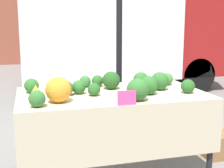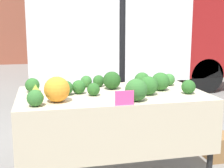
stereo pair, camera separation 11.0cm
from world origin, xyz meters
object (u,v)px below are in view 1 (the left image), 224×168
at_px(price_sign, 127,98).
at_px(orange_cauliflower, 58,90).
at_px(produce_crate, 222,144).
at_px(parked_truck, 113,27).

bearing_deg(price_sign, orange_cauliflower, 155.75).
xyz_separation_m(orange_cauliflower, produce_crate, (1.77, 0.35, -0.77)).
relative_size(orange_cauliflower, price_sign, 1.38).
distance_m(parked_truck, orange_cauliflower, 4.56).
xyz_separation_m(price_sign, produce_crate, (1.28, 0.57, -0.73)).
height_order(price_sign, produce_crate, price_sign).
bearing_deg(price_sign, parked_truck, 75.99).
bearing_deg(produce_crate, price_sign, -155.93).
bearing_deg(orange_cauliflower, produce_crate, 11.09).
distance_m(orange_cauliflower, produce_crate, 1.96).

